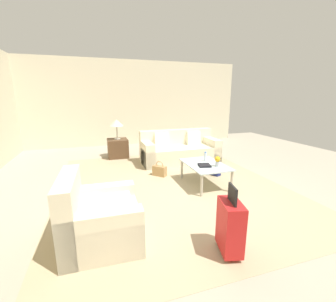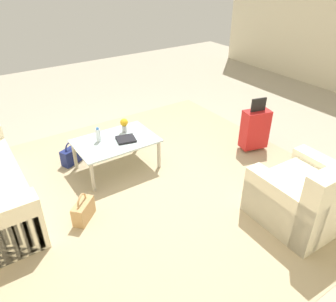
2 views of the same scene
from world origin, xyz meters
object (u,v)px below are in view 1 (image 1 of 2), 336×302
Objects in this scene: coffee_table_book at (204,165)px; table_lamp at (116,123)px; couch at (179,151)px; flower_vase at (217,160)px; side_table at (118,148)px; armchair at (96,220)px; suitcase_red at (230,226)px; handbag_tan at (160,171)px; handbag_navy at (214,169)px; water_bottle at (205,157)px; coffee_table at (205,166)px.

table_lamp is at bearing 38.99° from coffee_table_book.
couch reaches higher than flower_vase.
table_lamp reaches higher than coffee_table_book.
coffee_table_book is (-1.91, 0.18, 0.16)m from couch.
coffee_table_book is at bearing -154.07° from side_table.
couch is at bearing -36.35° from armchair.
suitcase_red is (-0.70, -1.47, 0.05)m from armchair.
coffee_table_book is 1.19m from handbag_tan.
handbag_navy is at bearing -29.85° from coffee_table_book.
table_lamp is (3.02, 1.65, 0.46)m from flower_vase.
suitcase_red reaches higher than side_table.
suitcase_red is (-3.79, 0.80, 0.05)m from couch.
water_bottle is 1.00× the size of flower_vase.
water_bottle is 0.57× the size of handbag_tan.
suitcase_red is (-2.00, 0.70, -0.04)m from coffee_table.
water_bottle is 0.35× the size of side_table.
water_bottle reaches higher than handbag_tan.
flower_vase is (-0.22, -0.15, 0.18)m from coffee_table.
coffee_table_book is (-0.32, 0.18, -0.08)m from water_bottle.
table_lamp reaches higher than couch.
handbag_navy is at bearing -139.26° from table_lamp.
armchair is at bearing 64.53° from suitcase_red.
couch is 10.43× the size of water_bottle.
coffee_table is at bearing 153.43° from water_bottle.
table_lamp is (1.01, 1.60, 0.73)m from couch.
suitcase_red is at bearing 168.09° from couch.
handbag_navy is (-2.31, -1.99, -0.15)m from side_table.
handbag_tan is (1.02, 0.90, -0.45)m from flower_vase.
handbag_tan is (2.80, 0.05, -0.23)m from suitcase_red.
suitcase_red is 2.37× the size of handbag_navy.
armchair is 4.10× the size of coffee_table_book.
side_table is at bearing 20.49° from handbag_tan.
water_bottle is 1.12m from handbag_tan.
coffee_table_book is 0.29× the size of suitcase_red.
couch reaches higher than handbag_navy.
flower_vase reaches higher than handbag_tan.
table_lamp is (0.00, 0.00, 0.76)m from side_table.
flower_vase reaches higher than coffee_table.
table_lamp is at bearing 28.65° from flower_vase.
side_table is at bearing 28.18° from coffee_table.
flower_vase is 3.45m from side_table.
handbag_navy is (-1.30, -0.39, -0.18)m from couch.
coffee_table is 3.18m from side_table.
handbag_tan is (-0.99, 0.85, -0.18)m from couch.
coffee_table_book is 1.21× the size of flower_vase.
coffee_table_book is 0.27m from flower_vase.
flower_vase is at bearing -178.58° from couch.
water_bottle is (-1.59, 0.00, 0.24)m from couch.
side_table is at bearing 28.65° from flower_vase.
side_table is 1.64× the size of handbag_navy.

